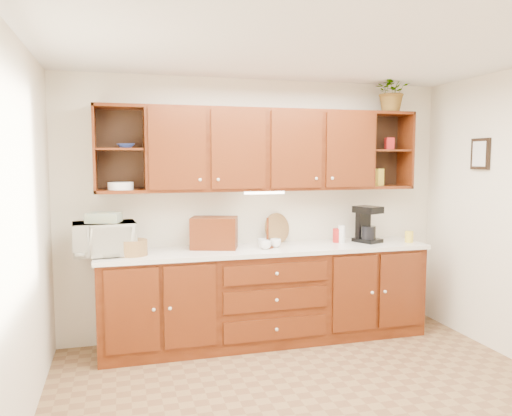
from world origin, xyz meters
TOP-DOWN VIEW (x-y plane):
  - floor at (0.00, 0.00)m, footprint 4.00×4.00m
  - ceiling at (0.00, 0.00)m, footprint 4.00×4.00m
  - back_wall at (0.00, 1.75)m, footprint 4.00×0.00m
  - left_wall at (-2.00, 0.00)m, footprint 0.00×3.50m
  - base_cabinets at (0.00, 1.45)m, footprint 3.20×0.60m
  - countertop at (0.00, 1.44)m, footprint 3.24×0.64m
  - upper_cabinets at (0.01, 1.59)m, footprint 3.20×0.33m
  - undercabinet_light at (0.00, 1.53)m, footprint 0.40×0.05m
  - framed_picture at (1.98, 0.90)m, footprint 0.03×0.24m
  - wicker_basket at (-1.28, 1.37)m, footprint 0.29×0.29m
  - microwave at (-1.52, 1.44)m, footprint 0.57×0.41m
  - towel_stack at (-1.52, 1.44)m, footprint 0.33×0.27m
  - wine_bottle at (-0.42, 1.62)m, footprint 0.08×0.08m
  - woven_tray at (0.18, 1.68)m, footprint 0.32×0.19m
  - bread_box at (-0.51, 1.52)m, footprint 0.50×0.39m
  - mug_tree at (-0.00, 1.42)m, footprint 0.23×0.25m
  - canister_red at (0.79, 1.54)m, footprint 0.13×0.13m
  - canister_white at (0.82, 1.50)m, footprint 0.08×0.08m
  - canister_yellow at (1.51, 1.33)m, footprint 0.11×0.11m
  - coffee_maker at (1.09, 1.48)m, footprint 0.28×0.32m
  - bowl_stack at (-1.31, 1.57)m, footprint 0.19×0.19m
  - plate_stack at (-1.37, 1.56)m, footprint 0.26×0.26m
  - pantry_box_yellow at (1.27, 1.57)m, footprint 0.12×0.11m
  - pantry_box_red at (1.39, 1.57)m, footprint 0.09×0.09m
  - potted_plant at (1.38, 1.53)m, footprint 0.43×0.38m

SIDE VIEW (x-z plane):
  - floor at x=0.00m, z-range 0.00..0.00m
  - base_cabinets at x=0.00m, z-range 0.00..0.90m
  - countertop at x=0.00m, z-range 0.90..0.94m
  - woven_tray at x=0.18m, z-range 0.79..1.10m
  - mug_tree at x=0.00m, z-range 0.84..1.13m
  - canister_yellow at x=1.51m, z-range 0.94..1.06m
  - wicker_basket at x=-1.28m, z-range 0.94..1.08m
  - canister_red at x=0.79m, z-range 0.94..1.08m
  - canister_white at x=0.82m, z-range 0.94..1.12m
  - wine_bottle at x=-0.42m, z-range 0.94..1.24m
  - microwave at x=-1.52m, z-range 0.94..1.24m
  - bread_box at x=-0.51m, z-range 0.94..1.24m
  - coffee_maker at x=1.09m, z-range 0.93..1.31m
  - towel_stack at x=-1.52m, z-range 1.24..1.32m
  - back_wall at x=0.00m, z-range -0.70..3.30m
  - left_wall at x=-2.00m, z-range -0.45..3.05m
  - undercabinet_light at x=0.00m, z-range 1.46..1.48m
  - plate_stack at x=-1.37m, z-range 1.52..1.59m
  - pantry_box_yellow at x=1.27m, z-range 1.52..1.70m
  - framed_picture at x=1.98m, z-range 1.70..2.00m
  - upper_cabinets at x=0.01m, z-range 1.49..2.29m
  - bowl_stack at x=-1.31m, z-range 1.90..1.94m
  - pantry_box_red at x=1.39m, z-range 1.90..2.03m
  - potted_plant at x=1.38m, z-range 2.29..2.72m
  - ceiling at x=0.00m, z-range 2.60..2.60m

